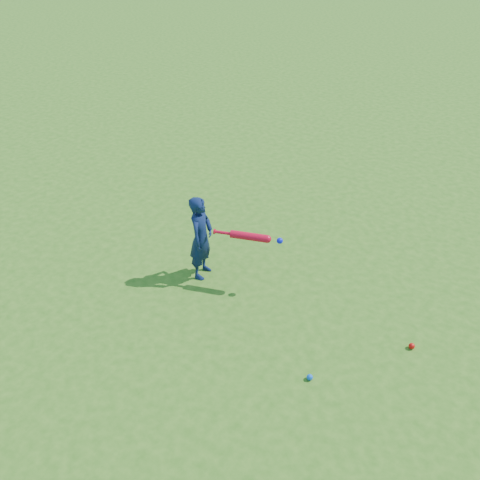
# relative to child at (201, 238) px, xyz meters

# --- Properties ---
(ground) EXTENTS (80.00, 80.00, 0.00)m
(ground) POSITION_rel_child_xyz_m (-0.36, 0.05, -0.56)
(ground) COLOR #2F6117
(ground) RESTS_ON ground
(child) EXTENTS (0.35, 0.46, 1.13)m
(child) POSITION_rel_child_xyz_m (0.00, 0.00, 0.00)
(child) COLOR #0D1A40
(child) RESTS_ON ground
(ground_ball_red) EXTENTS (0.07, 0.07, 0.07)m
(ground_ball_red) POSITION_rel_child_xyz_m (2.71, 0.14, -0.53)
(ground_ball_red) COLOR red
(ground_ball_red) RESTS_ON ground
(ground_ball_blue) EXTENTS (0.06, 0.06, 0.06)m
(ground_ball_blue) POSITION_rel_child_xyz_m (1.97, -0.85, -0.53)
(ground_ball_blue) COLOR blue
(ground_ball_blue) RESTS_ON ground
(bat_swing) EXTENTS (0.82, 0.32, 0.10)m
(bat_swing) POSITION_rel_child_xyz_m (0.65, 0.15, 0.16)
(bat_swing) COLOR red
(bat_swing) RESTS_ON ground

